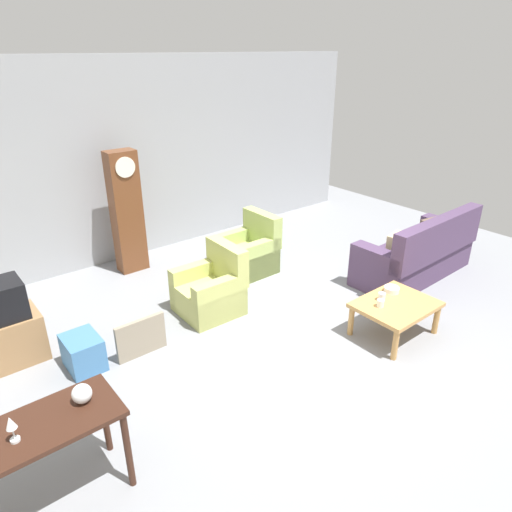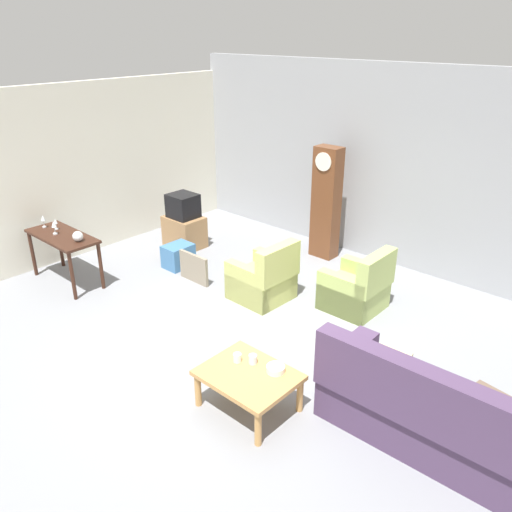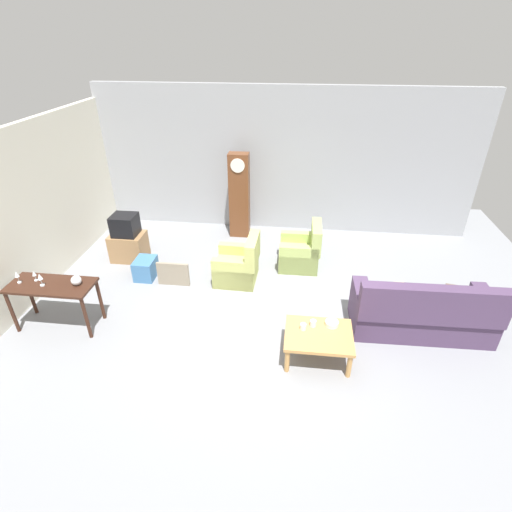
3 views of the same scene
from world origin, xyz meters
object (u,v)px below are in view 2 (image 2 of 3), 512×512
armchair_olive_near (264,280)px  tv_crt (183,206)px  armchair_olive_far (357,289)px  console_table_dark (63,242)px  cup_white_porcelain (237,358)px  grandfather_clock (326,203)px  wine_glass_short (54,226)px  couch_floral (429,415)px  storage_box_blue (178,256)px  coffee_table_wood (248,378)px  framed_picture_leaning (194,268)px  cup_blue_rimmed (253,359)px  bowl_white_stacked (276,369)px  wine_glass_tall (43,219)px  wine_glass_mid (56,222)px  glass_dome_cloche (78,236)px  tv_stand_cabinet (185,232)px

armchair_olive_near → tv_crt: bearing=167.4°
armchair_olive_far → console_table_dark: armchair_olive_far is taller
cup_white_porcelain → grandfather_clock: bearing=111.9°
armchair_olive_far → wine_glass_short: bearing=-149.1°
couch_floral → armchair_olive_near: (-3.06, 1.14, -0.05)m
tv_crt → wine_glass_short: bearing=-99.5°
console_table_dark → storage_box_blue: (0.86, 1.52, -0.48)m
coffee_table_wood → framed_picture_leaning: 3.07m
cup_blue_rimmed → bowl_white_stacked: size_ratio=0.51×
armchair_olive_far → storage_box_blue: bearing=-165.4°
armchair_olive_far → console_table_dark: bearing=-149.0°
tv_crt → armchair_olive_far: bearing=2.1°
storage_box_blue → cup_white_porcelain: bearing=-29.5°
armchair_olive_near → grandfather_clock: size_ratio=0.48×
console_table_dark → grandfather_clock: bearing=55.8°
coffee_table_wood → framed_picture_leaning: framed_picture_leaning is taller
wine_glass_tall → wine_glass_mid: wine_glass_tall is taller
tv_crt → wine_glass_tall: 2.32m
armchair_olive_near → storage_box_blue: size_ratio=1.98×
wine_glass_tall → framed_picture_leaning: bearing=34.5°
wine_glass_mid → coffee_table_wood: bearing=-4.2°
grandfather_clock → tv_crt: grandfather_clock is taller
console_table_dark → wine_glass_tall: 0.55m
glass_dome_cloche → tv_crt: bearing=93.7°
tv_crt → cup_white_porcelain: tv_crt is taller
glass_dome_cloche → cup_white_porcelain: bearing=-3.7°
armchair_olive_far → glass_dome_cloche: 4.12m
couch_floral → console_table_dark: 5.74m
armchair_olive_near → cup_white_porcelain: size_ratio=9.88×
console_table_dark → glass_dome_cloche: 0.46m
coffee_table_wood → tv_stand_cabinet: tv_stand_cabinet is taller
wine_glass_tall → wine_glass_mid: bearing=22.0°
cup_white_porcelain → console_table_dark: bearing=177.3°
storage_box_blue → cup_white_porcelain: (3.01, -1.70, 0.29)m
tv_crt → bowl_white_stacked: size_ratio=2.51×
armchair_olive_far → wine_glass_tall: (-4.31, -2.31, 0.62)m
wine_glass_mid → glass_dome_cloche: bearing=-2.3°
armchair_olive_far → storage_box_blue: (-2.95, -0.77, -0.11)m
wine_glass_mid → couch_floral: bearing=4.1°
storage_box_blue → wine_glass_mid: bearing=-128.0°
armchair_olive_far → tv_crt: tv_crt is taller
grandfather_clock → wine_glass_short: bearing=-124.8°
coffee_table_wood → wine_glass_tall: wine_glass_tall is taller
bowl_white_stacked → cup_blue_rimmed: bearing=-169.8°
glass_dome_cloche → cup_blue_rimmed: bearing=-2.1°
tv_stand_cabinet → glass_dome_cloche: 2.21m
tv_stand_cabinet → framed_picture_leaning: 1.46m
armchair_olive_far → tv_crt: bearing=-177.9°
storage_box_blue → glass_dome_cloche: glass_dome_cloche is taller
armchair_olive_far → grandfather_clock: grandfather_clock is taller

